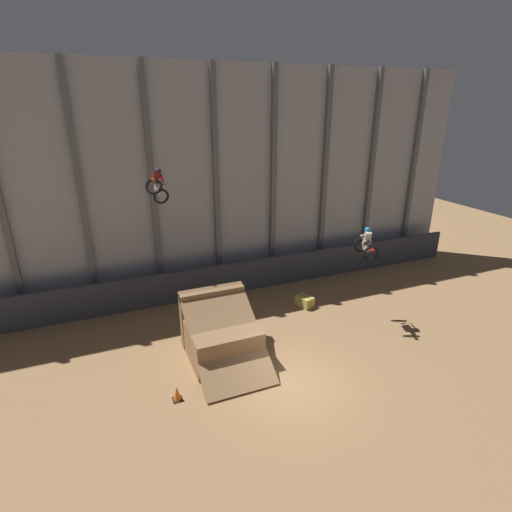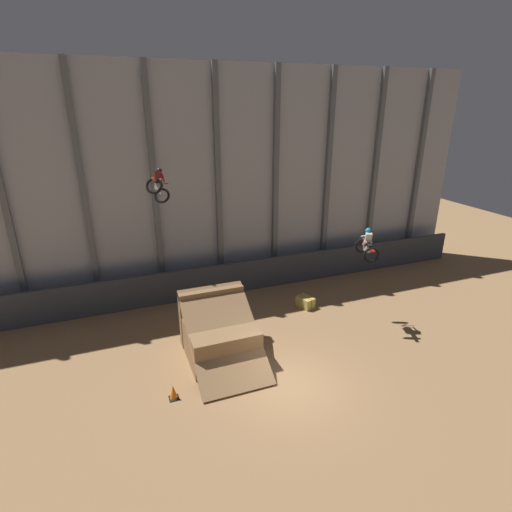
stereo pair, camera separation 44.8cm
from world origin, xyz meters
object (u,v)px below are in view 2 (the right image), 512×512
Objects in this scene: rider_bike_left_air at (158,186)px; hay_bale_trackside at (305,302)px; rider_bike_right_air at (367,246)px; dirt_ramp at (219,334)px; traffic_cone_near_ramp at (173,392)px.

rider_bike_left_air is 1.76× the size of hay_bale_trackside.
rider_bike_right_air is at bearing -54.33° from hay_bale_trackside.
hay_bale_trackside is (5.44, 2.39, -0.67)m from dirt_ramp.
dirt_ramp is 7.40× the size of traffic_cone_near_ramp.
dirt_ramp is 2.40× the size of rider_bike_right_air.
hay_bale_trackside is at bearing 30.50° from traffic_cone_near_ramp.
rider_bike_left_air is 8.80m from traffic_cone_near_ramp.
rider_bike_left_air is 9.84m from rider_bike_right_air.
rider_bike_left_air reaches higher than hay_bale_trackside.
rider_bike_right_air reaches higher than traffic_cone_near_ramp.
dirt_ramp is 3.31m from traffic_cone_near_ramp.
rider_bike_left_air is at bearing 169.16° from hay_bale_trackside.
traffic_cone_near_ramp reaches higher than hay_bale_trackside.
traffic_cone_near_ramp is 0.56× the size of hay_bale_trackside.
rider_bike_left_air is 3.14× the size of traffic_cone_near_ramp.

